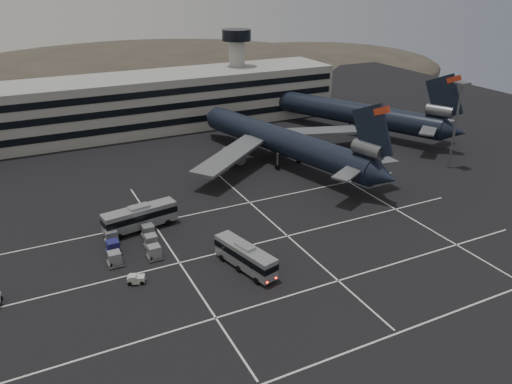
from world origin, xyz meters
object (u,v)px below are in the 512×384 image
(trijet_main, at_px, (284,141))
(bus_near, at_px, (245,256))
(uld_cluster, at_px, (131,239))
(bus_far, at_px, (140,217))

(trijet_main, height_order, bus_near, trijet_main)
(trijet_main, bearing_deg, bus_near, -140.50)
(bus_near, height_order, uld_cluster, bus_near)
(bus_near, height_order, bus_far, bus_far)
(uld_cluster, bearing_deg, trijet_main, 27.86)
(bus_near, relative_size, bus_far, 0.92)
(bus_far, distance_m, uld_cluster, 5.25)
(bus_near, xyz_separation_m, uld_cluster, (-12.85, 13.84, -1.13))
(trijet_main, bearing_deg, uld_cluster, -166.06)
(trijet_main, relative_size, bus_near, 5.00)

